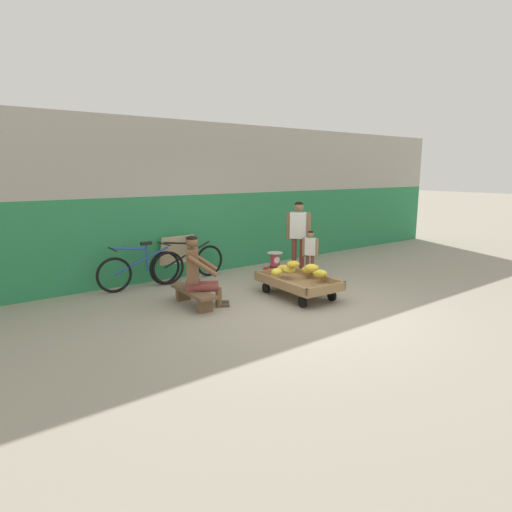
% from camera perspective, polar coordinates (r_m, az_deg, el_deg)
% --- Properties ---
extents(ground_plane, '(80.00, 80.00, 0.00)m').
position_cam_1_polar(ground_plane, '(6.89, 5.45, -7.02)').
color(ground_plane, gray).
extents(back_wall, '(16.00, 0.30, 3.11)m').
position_cam_1_polar(back_wall, '(9.16, -8.26, 7.33)').
color(back_wall, '#287F4C').
rests_on(back_wall, ground).
extents(banana_cart, '(0.94, 1.49, 0.36)m').
position_cam_1_polar(banana_cart, '(7.52, 5.51, -3.56)').
color(banana_cart, '#99754C').
rests_on(banana_cart, ground).
extents(banana_pile, '(0.83, 0.98, 0.27)m').
position_cam_1_polar(banana_pile, '(7.57, 5.41, -1.74)').
color(banana_pile, yellow).
rests_on(banana_pile, banana_cart).
extents(low_bench, '(0.36, 1.12, 0.27)m').
position_cam_1_polar(low_bench, '(7.06, -8.17, -4.93)').
color(low_bench, brown).
rests_on(low_bench, ground).
extents(vendor_seated, '(0.74, 0.66, 1.14)m').
position_cam_1_polar(vendor_seated, '(6.97, -7.53, -2.01)').
color(vendor_seated, brown).
rests_on(vendor_seated, ground).
extents(plastic_crate, '(0.36, 0.28, 0.30)m').
position_cam_1_polar(plastic_crate, '(8.47, 2.49, -2.47)').
color(plastic_crate, red).
rests_on(plastic_crate, ground).
extents(weighing_scale, '(0.30, 0.30, 0.29)m').
position_cam_1_polar(weighing_scale, '(8.41, 2.51, -0.46)').
color(weighing_scale, '#28282D').
rests_on(weighing_scale, plastic_crate).
extents(bicycle_near_left, '(1.66, 0.48, 0.86)m').
position_cam_1_polar(bicycle_near_left, '(8.26, -14.67, -1.74)').
color(bicycle_near_left, black).
rests_on(bicycle_near_left, ground).
extents(bicycle_far_left, '(1.66, 0.48, 0.86)m').
position_cam_1_polar(bicycle_far_left, '(8.72, -8.91, -0.85)').
color(bicycle_far_left, black).
rests_on(bicycle_far_left, ground).
extents(sign_board, '(0.70, 0.27, 0.87)m').
position_cam_1_polar(sign_board, '(8.90, -10.40, -0.12)').
color(sign_board, '#C6B289').
rests_on(sign_board, ground).
extents(customer_adult, '(0.35, 0.41, 1.53)m').
position_cam_1_polar(customer_adult, '(8.81, 5.56, 3.32)').
color(customer_adult, brown).
rests_on(customer_adult, ground).
extents(customer_child, '(0.23, 0.26, 0.99)m').
position_cam_1_polar(customer_child, '(8.58, 7.09, 0.78)').
color(customer_child, brown).
rests_on(customer_child, ground).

